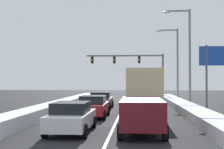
{
  "coord_description": "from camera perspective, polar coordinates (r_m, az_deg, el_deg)",
  "views": [
    {
      "loc": [
        1.2,
        -7.97,
        2.57
      ],
      "look_at": [
        -0.91,
        20.07,
        3.1
      ],
      "focal_mm": 50.37,
      "sensor_mm": 36.0,
      "label": 1
    }
  ],
  "objects": [
    {
      "name": "traffic_light_gantry",
      "position": [
        42.92,
        4.27,
        1.81
      ],
      "size": [
        10.6,
        0.47,
        6.2
      ],
      "color": "slate",
      "rests_on": "ground"
    },
    {
      "name": "street_lamp_right_mid",
      "position": [
        38.02,
        11.3,
        2.87
      ],
      "size": [
        2.66,
        0.36,
        8.7
      ],
      "color": "gray",
      "rests_on": "ground"
    },
    {
      "name": "suv_maroon_right_lane_nearest",
      "position": [
        15.26,
        5.43,
        -6.91
      ],
      "size": [
        2.16,
        4.9,
        1.67
      ],
      "color": "maroon",
      "rests_on": "ground"
    },
    {
      "name": "sedan_white_center_lane_nearest",
      "position": [
        15.69,
        -7.35,
        -7.67
      ],
      "size": [
        2.0,
        4.5,
        1.51
      ],
      "color": "silver",
      "rests_on": "ground"
    },
    {
      "name": "roadside_sign_right",
      "position": [
        27.35,
        18.82,
        2.02
      ],
      "size": [
        3.2,
        0.16,
        5.5
      ],
      "color": "#59595B",
      "rests_on": "ground"
    },
    {
      "name": "sedan_charcoal_center_lane_third",
      "position": [
        28.55,
        -1.98,
        -4.7
      ],
      "size": [
        2.0,
        4.5,
        1.51
      ],
      "color": "#38383D",
      "rests_on": "ground"
    },
    {
      "name": "street_lamp_right_near",
      "position": [
        31.2,
        13.35,
        4.46
      ],
      "size": [
        2.66,
        0.36,
        9.45
      ],
      "color": "gray",
      "rests_on": "ground"
    },
    {
      "name": "snow_bank_right_shoulder",
      "position": [
        25.85,
        13.49,
        -6.03
      ],
      "size": [
        1.62,
        38.4,
        0.64
      ],
      "primitive_type": "cube",
      "color": "white",
      "rests_on": "ground"
    },
    {
      "name": "ground_plane",
      "position": [
        22.12,
        1.17,
        -7.74
      ],
      "size": [
        120.0,
        120.0,
        0.0
      ],
      "primitive_type": "plane",
      "color": "black"
    },
    {
      "name": "sedan_silver_right_lane_third",
      "position": [
        31.6,
        5.47,
        -4.34
      ],
      "size": [
        2.0,
        4.5,
        1.51
      ],
      "color": "#B7BABF",
      "rests_on": "ground"
    },
    {
      "name": "lane_stripe_between_right_lane_and_center_lane",
      "position": [
        25.59,
        1.6,
        -6.83
      ],
      "size": [
        0.14,
        38.4,
        0.01
      ],
      "primitive_type": "cube",
      "color": "silver",
      "rests_on": "ground"
    },
    {
      "name": "box_truck_right_lane_second",
      "position": [
        23.06,
        5.72,
        -2.73
      ],
      "size": [
        2.53,
        7.2,
        3.36
      ],
      "color": "navy",
      "rests_on": "ground"
    },
    {
      "name": "sedan_red_center_lane_second",
      "position": [
        22.03,
        -3.38,
        -5.77
      ],
      "size": [
        2.0,
        4.5,
        1.51
      ],
      "color": "maroon",
      "rests_on": "ground"
    },
    {
      "name": "snow_bank_left_shoulder",
      "position": [
        26.34,
        -10.05,
        -5.8
      ],
      "size": [
        1.49,
        38.4,
        0.78
      ],
      "primitive_type": "cube",
      "color": "white",
      "rests_on": "ground"
    }
  ]
}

